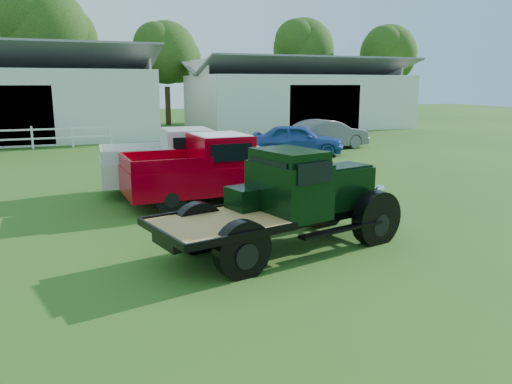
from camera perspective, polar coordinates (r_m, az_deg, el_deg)
name	(u,v)px	position (r m, az deg, el deg)	size (l,w,h in m)	color
ground	(269,255)	(10.12, 1.48, -7.26)	(120.00, 120.00, 0.00)	#2B531A
shed_right	(297,94)	(39.94, 4.76, 11.12)	(16.80, 9.20, 5.20)	silver
tree_b	(47,52)	(42.82, -22.79, 14.53)	(6.90, 6.90, 11.50)	black
tree_c	(167,70)	(42.69, -10.18, 13.60)	(5.40, 5.40, 9.00)	black
tree_d	(303,66)	(48.01, 5.39, 14.16)	(6.00, 6.00, 10.00)	black
tree_e	(387,69)	(50.49, 14.80, 13.44)	(5.70, 5.70, 9.50)	black
vintage_flatbed	(284,200)	(10.25, 3.26, -0.96)	(5.25, 2.08, 2.08)	black
red_pickup	(217,168)	(14.45, -4.48, 2.74)	(5.48, 2.11, 2.00)	#A40010
white_pickup	(184,161)	(16.04, -8.21, 3.53)	(5.33, 2.07, 1.96)	beige
misc_car_blue	(298,139)	(24.29, 4.79, 6.01)	(1.76, 4.38, 1.49)	#234799
misc_car_grey	(327,134)	(26.74, 8.10, 6.54)	(1.61, 4.63, 1.53)	#5E5E61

